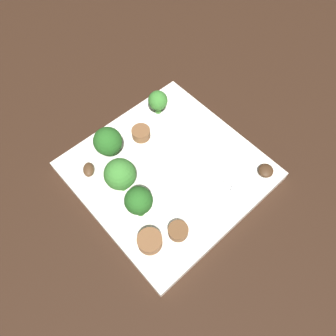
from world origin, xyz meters
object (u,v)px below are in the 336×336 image
plate (168,171)px  mushroom_0 (89,169)px  broccoli_floret_0 (108,142)px  mushroom_1 (266,171)px  sausage_slice_2 (150,241)px  broccoli_floret_1 (139,201)px  fork (209,170)px  broccoli_floret_2 (120,174)px  sausage_slice_0 (178,231)px  sausage_slice_1 (141,133)px  broccoli_floret_3 (158,101)px

plate → mushroom_0: size_ratio=10.50×
broccoli_floret_0 → mushroom_1: broccoli_floret_0 is taller
broccoli_floret_0 → sausage_slice_2: (0.14, -0.05, -0.02)m
plate → broccoli_floret_1: size_ratio=4.39×
fork → broccoli_floret_1: (-0.02, -0.11, 0.03)m
broccoli_floret_2 → mushroom_0: bearing=-159.3°
broccoli_floret_1 → sausage_slice_0: broccoli_floret_1 is taller
broccoli_floret_0 → sausage_slice_0: bearing=-3.4°
broccoli_floret_0 → sausage_slice_1: size_ratio=1.86×
sausage_slice_0 → mushroom_0: 0.16m
broccoli_floret_0 → sausage_slice_2: broccoli_floret_0 is taller
sausage_slice_2 → mushroom_1: sausage_slice_2 is taller
broccoli_floret_1 → mushroom_1: size_ratio=2.43×
broccoli_floret_1 → plate: bearing=109.9°
sausage_slice_1 → mushroom_0: 0.10m
broccoli_floret_2 → sausage_slice_2: size_ratio=1.88×
plate → mushroom_1: bearing=45.0°
plate → sausage_slice_0: 0.10m
broccoli_floret_0 → broccoli_floret_2: broccoli_floret_2 is taller
fork → broccoli_floret_2: broccoli_floret_2 is taller
fork → broccoli_floret_3: (-0.13, 0.02, 0.02)m
sausage_slice_1 → mushroom_1: bearing=28.4°
plate → broccoli_floret_0: size_ratio=4.67×
sausage_slice_2 → mushroom_0: (-0.14, 0.00, -0.00)m
mushroom_1 → fork: bearing=-133.6°
broccoli_floret_1 → broccoli_floret_0: bearing=165.1°
broccoli_floret_3 → sausage_slice_2: size_ratio=1.30×
sausage_slice_2 → broccoli_floret_1: bearing=155.8°
sausage_slice_0 → sausage_slice_1: sausage_slice_1 is taller
broccoli_floret_2 → sausage_slice_1: 0.10m
fork → mushroom_1: (0.06, 0.06, 0.00)m
plate → sausage_slice_2: sausage_slice_2 is taller
broccoli_floret_0 → sausage_slice_1: (0.01, 0.05, -0.02)m
mushroom_1 → broccoli_floret_1: bearing=-112.8°
broccoli_floret_1 → mushroom_1: (0.07, 0.17, -0.03)m
broccoli_floret_3 → sausage_slice_1: 0.06m
plate → fork: fork is taller
broccoli_floret_3 → sausage_slice_1: broccoli_floret_3 is taller
plate → mushroom_0: 0.11m
broccoli_floret_3 → sausage_slice_0: broccoli_floret_3 is taller
broccoli_floret_0 → sausage_slice_0: 0.16m
sausage_slice_2 → mushroom_1: 0.19m
broccoli_floret_3 → mushroom_0: broccoli_floret_3 is taller
mushroom_0 → sausage_slice_1: bearing=88.7°
broccoli_floret_0 → mushroom_0: size_ratio=2.25×
sausage_slice_2 → sausage_slice_1: bearing=144.1°
broccoli_floret_2 → sausage_slice_1: size_ratio=2.13×
broccoli_floret_2 → sausage_slice_0: size_ratio=2.29×
sausage_slice_0 → broccoli_floret_1: bearing=-161.8°
broccoli_floret_1 → sausage_slice_2: size_ratio=1.74×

